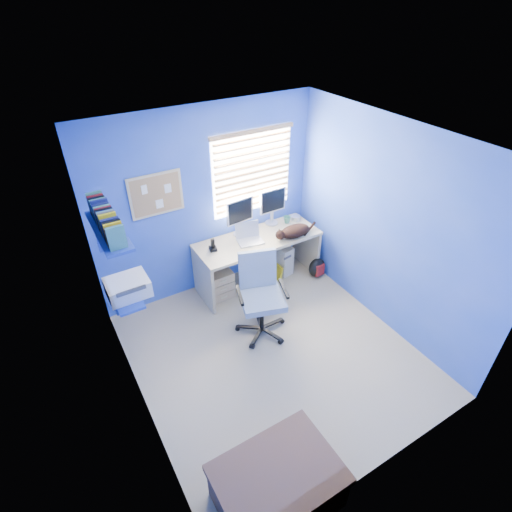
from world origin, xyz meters
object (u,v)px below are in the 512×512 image
tower_pc (279,257)px  office_chair (261,305)px  desk (258,261)px  cat (295,231)px  laptop (250,235)px

tower_pc → office_chair: 1.28m
desk → tower_pc: (0.42, 0.09, -0.14)m
tower_pc → office_chair: office_chair is taller
cat → laptop: bearing=163.0°
cat → tower_pc: 0.67m
laptop → tower_pc: size_ratio=0.73×
tower_pc → laptop: bearing=-178.1°
laptop → tower_pc: 0.84m
desk → laptop: size_ratio=5.19×
office_chair → cat: bearing=34.2°
desk → tower_pc: desk is taller
desk → cat: 0.68m
desk → tower_pc: size_ratio=3.81×
tower_pc → office_chair: size_ratio=0.43×
tower_pc → cat: bearing=-92.0°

